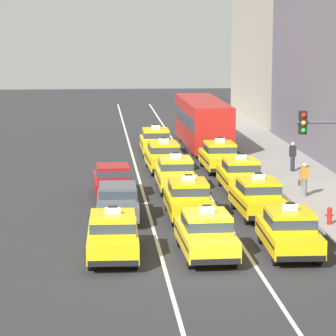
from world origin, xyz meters
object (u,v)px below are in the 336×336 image
sedan_left_second (118,201)px  taxi_center_third (175,173)px  taxi_center_fourth (164,156)px  bus_right_fifth (203,121)px  taxi_center_second (188,198)px  taxi_right_nearest (289,231)px  taxi_left_nearest (113,235)px  taxi_center_fifth (156,141)px  taxi_right_third (240,174)px  taxi_center_nearest (206,233)px  taxi_right_fourth (219,156)px  pedestrian_mid_block (304,180)px  sedan_left_third (113,180)px  fire_hydrant (329,215)px  pedestrian_trailing (293,156)px  taxi_right_second (258,197)px

sedan_left_second → taxi_center_third: 7.21m
taxi_center_fourth → bus_right_fifth: size_ratio=0.41×
taxi_center_second → bus_right_fifth: 21.28m
taxi_center_third → taxi_right_nearest: same height
taxi_left_nearest → taxi_center_fifth: 24.84m
taxi_center_fourth → taxi_center_second: bearing=-89.3°
taxi_center_fourth → taxi_right_third: 7.14m
taxi_center_nearest → taxi_right_fourth: size_ratio=1.00×
taxi_center_nearest → pedestrian_mid_block: size_ratio=2.84×
taxi_right_fourth → sedan_left_second: bearing=-116.9°
taxi_center_second → taxi_right_third: (3.23, 5.71, 0.00)m
taxi_center_nearest → taxi_right_fourth: same height
taxi_center_second → sedan_left_third: bearing=123.2°
sedan_left_second → pedestrian_mid_block: 9.77m
taxi_center_second → pedestrian_mid_block: (5.96, 3.57, 0.08)m
bus_right_fifth → fire_hydrant: (2.45, -23.34, -1.27)m
pedestrian_trailing → taxi_right_third: bearing=-127.3°
taxi_center_fourth → taxi_right_fourth: (3.18, -0.14, 0.00)m
sedan_left_third → taxi_right_nearest: size_ratio=0.95×
sedan_left_third → bus_right_fifth: (6.35, 16.18, 0.97)m
taxi_left_nearest → fire_hydrant: (9.03, 4.00, -0.33)m
sedan_left_third → pedestrian_mid_block: size_ratio=2.69×
sedan_left_third → pedestrian_mid_block: bearing=-7.9°
taxi_right_third → bus_right_fifth: (-0.04, 15.31, 0.94)m
taxi_right_second → taxi_center_third: bearing=116.1°
taxi_right_fourth → bus_right_fifth: 9.20m
taxi_center_fifth → bus_right_fifth: bus_right_fifth is taller
taxi_center_nearest → fire_hydrant: taxi_center_nearest is taller
taxi_left_nearest → taxi_center_second: 7.18m
taxi_left_nearest → pedestrian_mid_block: bearing=46.6°
taxi_center_fourth → taxi_right_third: same height
sedan_left_second → sedan_left_third: same height
taxi_center_fifth → bus_right_fifth: 4.40m
taxi_center_fifth → taxi_right_nearest: same height
taxi_center_fourth → taxi_center_fifth: same height
taxi_left_nearest → taxi_center_fifth: (3.25, 24.63, 0.00)m
taxi_center_fifth → fire_hydrant: 21.43m
taxi_left_nearest → taxi_right_third: same height
taxi_right_third → bus_right_fifth: 15.34m
taxi_center_second → taxi_center_third: (0.02, 6.34, 0.00)m
taxi_right_second → taxi_right_third: bearing=88.4°
taxi_center_fifth → taxi_right_third: 13.04m
taxi_center_second → taxi_right_nearest: same height
taxi_center_second → taxi_center_fifth: 18.31m
pedestrian_trailing → taxi_center_second: bearing=-123.3°
taxi_right_fourth → pedestrian_trailing: 4.13m
taxi_left_nearest → pedestrian_mid_block: size_ratio=2.84×
taxi_right_second → sedan_left_third: bearing=142.8°
sedan_left_second → taxi_right_second: size_ratio=0.94×
taxi_center_second → taxi_center_nearest: bearing=-90.2°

